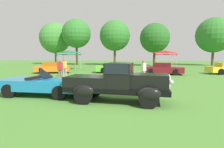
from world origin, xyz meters
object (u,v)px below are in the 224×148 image
object	(u,v)px
show_car_burgundy	(163,69)
spectator_near_truck	(143,70)
show_car_lime	(113,68)
canopy_tent_center_field	(165,52)
neighbor_convertible	(44,84)
spectator_far_side	(65,67)
feature_pickup_truck	(117,82)
spectator_by_row	(60,69)
canopy_tent_left_field	(69,52)
show_car_orange	(52,68)

from	to	relation	value
show_car_burgundy	spectator_near_truck	world-z (taller)	spectator_near_truck
show_car_lime	canopy_tent_center_field	size ratio (longest dim) A/B	1.59
show_car_burgundy	neighbor_convertible	bearing A→B (deg)	-126.41
spectator_far_side	canopy_tent_center_field	distance (m)	15.13
neighbor_convertible	show_car_lime	distance (m)	12.29
show_car_burgundy	spectator_near_truck	xyz separation A→B (m)	(-2.59, -6.00, 0.31)
feature_pickup_truck	show_car_lime	bearing A→B (deg)	95.29
spectator_by_row	canopy_tent_center_field	size ratio (longest dim) A/B	0.62
show_car_lime	spectator_far_side	xyz separation A→B (m)	(-4.19, -4.50, 0.31)
show_car_lime	canopy_tent_left_field	world-z (taller)	canopy_tent_left_field
spectator_far_side	canopy_tent_left_field	bearing A→B (deg)	105.77
spectator_near_truck	canopy_tent_left_field	size ratio (longest dim) A/B	0.58
show_car_lime	show_car_burgundy	xyz separation A→B (m)	(5.40, -1.23, -0.00)
spectator_by_row	feature_pickup_truck	bearing A→B (deg)	-51.40
feature_pickup_truck	spectator_far_side	bearing A→B (deg)	122.55
feature_pickup_truck	neighbor_convertible	distance (m)	3.88
spectator_by_row	spectator_near_truck	bearing A→B (deg)	-4.02
show_car_lime	spectator_far_side	world-z (taller)	spectator_far_side
feature_pickup_truck	show_car_burgundy	distance (m)	12.45
spectator_by_row	spectator_far_side	bearing A→B (deg)	101.45
show_car_burgundy	spectator_near_truck	bearing A→B (deg)	-113.37
canopy_tent_center_field	feature_pickup_truck	bearing A→B (deg)	-107.26
show_car_orange	spectator_by_row	size ratio (longest dim) A/B	2.43
spectator_by_row	canopy_tent_left_field	bearing A→B (deg)	104.89
neighbor_convertible	spectator_by_row	xyz separation A→B (m)	(-1.17, 5.25, 0.33)
neighbor_convertible	canopy_tent_center_field	world-z (taller)	canopy_tent_center_field
spectator_near_truck	show_car_burgundy	bearing A→B (deg)	66.63
show_car_burgundy	spectator_by_row	bearing A→B (deg)	-148.73
neighbor_convertible	show_car_orange	xyz separation A→B (m)	(-4.35, 11.09, 0.02)
feature_pickup_truck	neighbor_convertible	xyz separation A→B (m)	(-3.76, 0.93, -0.29)
spectator_near_truck	canopy_tent_center_field	size ratio (longest dim) A/B	0.62
spectator_by_row	spectator_far_side	xyz separation A→B (m)	(-0.46, 2.27, 0.00)
show_car_orange	canopy_tent_left_field	bearing A→B (deg)	87.08
spectator_near_truck	spectator_by_row	size ratio (longest dim) A/B	1.00
feature_pickup_truck	show_car_burgundy	bearing A→B (deg)	70.29
show_car_burgundy	feature_pickup_truck	bearing A→B (deg)	-109.71
show_car_lime	spectator_near_truck	xyz separation A→B (m)	(2.80, -7.23, 0.31)
show_car_lime	canopy_tent_center_field	xyz separation A→B (m)	(6.96, 5.61, 1.82)
spectator_far_side	neighbor_convertible	bearing A→B (deg)	-77.76
neighbor_convertible	canopy_tent_center_field	xyz separation A→B (m)	(9.52, 17.62, 1.84)
show_car_orange	spectator_near_truck	world-z (taller)	spectator_near_truck
canopy_tent_left_field	spectator_near_truck	bearing A→B (deg)	-50.41
canopy_tent_left_field	spectator_far_side	bearing A→B (deg)	-74.23
spectator_far_side	feature_pickup_truck	bearing A→B (deg)	-57.45
feature_pickup_truck	spectator_near_truck	distance (m)	5.94
show_car_orange	show_car_lime	size ratio (longest dim) A/B	0.95
show_car_orange	spectator_far_side	distance (m)	4.50
neighbor_convertible	spectator_near_truck	world-z (taller)	spectator_near_truck
show_car_burgundy	spectator_far_side	distance (m)	10.14
spectator_by_row	canopy_tent_center_field	world-z (taller)	canopy_tent_center_field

